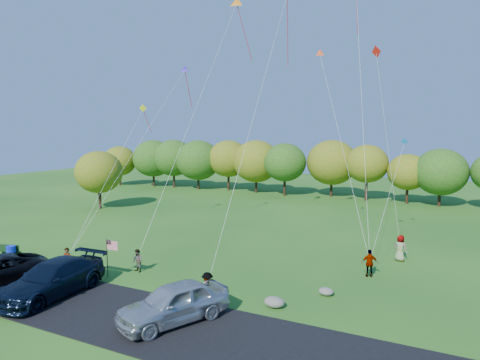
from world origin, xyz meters
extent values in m
plane|color=#215919|center=(0.00, 0.00, 0.00)|extent=(140.00, 140.00, 0.00)
cube|color=black|center=(0.00, -4.00, 0.03)|extent=(44.00, 6.00, 0.06)
cylinder|color=#342013|center=(-35.66, 39.08, 1.48)|extent=(0.36, 0.36, 2.96)
ellipsoid|color=#396E1B|center=(-35.66, 39.08, 4.70)|extent=(5.36, 5.36, 4.82)
cylinder|color=#342013|center=(-29.62, 37.57, 1.45)|extent=(0.36, 0.36, 2.89)
ellipsoid|color=#396E1B|center=(-29.62, 37.57, 4.85)|extent=(6.02, 6.02, 5.42)
cylinder|color=#342013|center=(-24.78, 39.28, 1.36)|extent=(0.36, 0.36, 2.72)
ellipsoid|color=#396E1B|center=(-24.78, 39.28, 4.75)|extent=(6.25, 6.25, 5.62)
cylinder|color=#342013|center=(-20.33, 39.77, 1.38)|extent=(0.36, 0.36, 2.76)
ellipsoid|color=#224F15|center=(-20.33, 39.77, 4.54)|extent=(5.46, 5.46, 4.91)
cylinder|color=#342013|center=(-15.01, 37.06, 1.29)|extent=(0.36, 0.36, 2.57)
ellipsoid|color=#396E1B|center=(-15.01, 37.06, 4.15)|extent=(4.86, 4.86, 4.38)
cylinder|color=#342013|center=(-10.17, 38.17, 1.59)|extent=(0.36, 0.36, 3.18)
ellipsoid|color=#396E1B|center=(-10.17, 38.17, 5.39)|extent=(6.79, 6.79, 6.11)
cylinder|color=#342013|center=(-4.86, 36.48, 1.20)|extent=(0.36, 0.36, 2.39)
ellipsoid|color=#224F15|center=(-4.86, 36.48, 4.34)|extent=(5.99, 5.99, 5.39)
cylinder|color=#342013|center=(0.08, 36.38, 1.16)|extent=(0.36, 0.36, 2.32)
ellipsoid|color=#224F15|center=(0.08, 36.38, 4.26)|extent=(5.95, 5.95, 5.35)
cylinder|color=#342013|center=(4.24, 39.85, 1.15)|extent=(0.36, 0.36, 2.29)
ellipsoid|color=#396E1B|center=(4.24, 39.85, 4.52)|extent=(6.86, 6.86, 6.17)
cylinder|color=#342013|center=(9.64, 37.70, 1.17)|extent=(0.36, 0.36, 2.35)
ellipsoid|color=#396E1B|center=(9.64, 37.70, 4.55)|extent=(6.77, 6.77, 6.10)
cylinder|color=#342013|center=(15.63, 37.14, 1.28)|extent=(0.36, 0.36, 2.56)
ellipsoid|color=#224F15|center=(15.63, 37.14, 4.69)|extent=(6.56, 6.56, 5.91)
cylinder|color=#342013|center=(-22.00, 18.00, 1.30)|extent=(0.36, 0.36, 2.60)
ellipsoid|color=#396E1B|center=(-22.00, 18.00, 4.42)|extent=(5.60, 5.60, 5.04)
imported|color=black|center=(-3.99, -3.89, 1.02)|extent=(2.99, 6.73, 1.92)
imported|color=#B4B9C0|center=(4.08, -3.58, 1.02)|extent=(4.41, 6.04, 1.91)
imported|color=#4C4C59|center=(-6.40, -0.72, 0.86)|extent=(0.72, 0.58, 1.71)
imported|color=#4C4C59|center=(-2.47, 1.57, 0.76)|extent=(0.88, 0.77, 1.52)
imported|color=#4C4C59|center=(4.31, -0.80, 0.86)|extent=(1.28, 1.11, 1.71)
imported|color=#4C4C59|center=(11.40, 7.48, 0.89)|extent=(1.13, 0.81, 1.78)
imported|color=#4C4C59|center=(12.77, 11.90, 0.95)|extent=(1.07, 0.88, 1.90)
cube|color=black|center=(-13.16, 0.04, 0.41)|extent=(1.71, 0.64, 0.06)
cube|color=black|center=(-13.16, -0.14, 0.70)|extent=(1.69, 0.58, 0.54)
cube|color=black|center=(-13.89, 0.04, 0.21)|extent=(0.21, 0.44, 0.41)
cube|color=black|center=(-12.42, 0.04, 0.21)|extent=(0.21, 0.44, 0.41)
cylinder|color=#0E26D3|center=(-12.64, -0.27, 0.48)|extent=(0.65, 0.65, 0.97)
cylinder|color=black|center=(-3.51, -0.10, 1.24)|extent=(0.05, 0.05, 2.48)
cube|color=red|center=(-3.07, -0.10, 2.13)|extent=(0.89, 0.60, 0.02)
cube|color=navy|center=(-3.33, -0.09, 2.31)|extent=(0.36, 0.02, 0.28)
ellipsoid|color=gray|center=(7.75, 0.31, 0.28)|extent=(1.13, 0.88, 0.56)
ellipsoid|color=slate|center=(9.76, 3.17, 0.22)|extent=(0.85, 0.71, 0.44)
cone|color=#3314CC|center=(-5.79, 12.39, 14.69)|extent=(0.93, 0.70, 0.75)
cone|color=#FF4610|center=(6.11, 13.49, 15.32)|extent=(0.82, 0.58, 0.69)
cube|color=red|center=(11.11, 8.95, 14.31)|extent=(0.64, 0.47, 0.74)
cube|color=#CEE012|center=(-10.64, 12.52, 11.43)|extent=(0.73, 0.21, 0.73)
cone|color=orange|center=(-1.18, 13.46, 20.04)|extent=(1.33, 0.86, 1.11)
cube|color=blue|center=(12.17, 17.70, 8.42)|extent=(0.59, 0.24, 0.57)
camera|label=1|loc=(15.84, -19.91, 9.27)|focal=32.00mm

